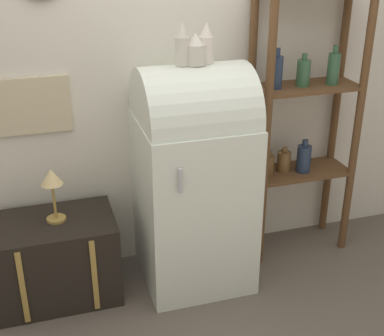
{
  "coord_description": "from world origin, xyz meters",
  "views": [
    {
      "loc": [
        -0.84,
        -2.47,
        2.05
      ],
      "look_at": [
        -0.01,
        0.24,
        0.75
      ],
      "focal_mm": 50.0,
      "sensor_mm": 36.0,
      "label": 1
    }
  ],
  "objects_px": {
    "suitcase_trunk": "(56,259)",
    "vase_right": "(206,44)",
    "desk_lamp": "(52,183)",
    "vase_left": "(182,45)",
    "refrigerator": "(194,174)",
    "vase_center": "(195,50)"
  },
  "relations": [
    {
      "from": "refrigerator",
      "to": "desk_lamp",
      "type": "distance_m",
      "value": 0.81
    },
    {
      "from": "desk_lamp",
      "to": "refrigerator",
      "type": "bearing_deg",
      "value": -3.55
    },
    {
      "from": "suitcase_trunk",
      "to": "desk_lamp",
      "type": "bearing_deg",
      "value": 18.28
    },
    {
      "from": "refrigerator",
      "to": "vase_right",
      "type": "height_order",
      "value": "vase_right"
    },
    {
      "from": "suitcase_trunk",
      "to": "vase_left",
      "type": "height_order",
      "value": "vase_left"
    },
    {
      "from": "vase_left",
      "to": "vase_right",
      "type": "relative_size",
      "value": 1.04
    },
    {
      "from": "vase_left",
      "to": "vase_right",
      "type": "xyz_separation_m",
      "value": [
        0.14,
        0.01,
        -0.0
      ]
    },
    {
      "from": "vase_left",
      "to": "desk_lamp",
      "type": "bearing_deg",
      "value": 176.38
    },
    {
      "from": "refrigerator",
      "to": "vase_center",
      "type": "height_order",
      "value": "vase_center"
    },
    {
      "from": "vase_right",
      "to": "desk_lamp",
      "type": "xyz_separation_m",
      "value": [
        -0.88,
        0.04,
        -0.72
      ]
    },
    {
      "from": "refrigerator",
      "to": "suitcase_trunk",
      "type": "distance_m",
      "value": 0.95
    },
    {
      "from": "vase_right",
      "to": "desk_lamp",
      "type": "bearing_deg",
      "value": 177.52
    },
    {
      "from": "vase_left",
      "to": "desk_lamp",
      "type": "relative_size",
      "value": 0.72
    },
    {
      "from": "suitcase_trunk",
      "to": "vase_left",
      "type": "bearing_deg",
      "value": -2.8
    },
    {
      "from": "suitcase_trunk",
      "to": "desk_lamp",
      "type": "height_order",
      "value": "desk_lamp"
    },
    {
      "from": "vase_center",
      "to": "desk_lamp",
      "type": "distance_m",
      "value": 1.07
    },
    {
      "from": "refrigerator",
      "to": "suitcase_trunk",
      "type": "bearing_deg",
      "value": 177.21
    },
    {
      "from": "suitcase_trunk",
      "to": "vase_right",
      "type": "xyz_separation_m",
      "value": [
        0.91,
        -0.03,
        1.21
      ]
    },
    {
      "from": "desk_lamp",
      "to": "vase_center",
      "type": "bearing_deg",
      "value": -3.5
    },
    {
      "from": "vase_center",
      "to": "refrigerator",
      "type": "bearing_deg",
      "value": -178.79
    },
    {
      "from": "suitcase_trunk",
      "to": "desk_lamp",
      "type": "distance_m",
      "value": 0.49
    },
    {
      "from": "vase_center",
      "to": "vase_left",
      "type": "bearing_deg",
      "value": 177.7
    }
  ]
}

